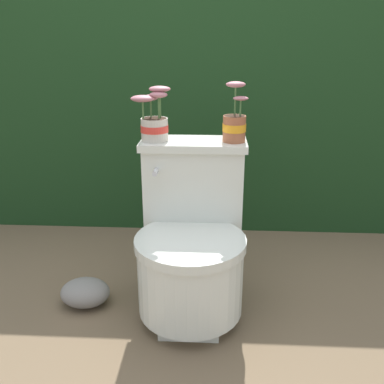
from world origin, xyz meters
The scene contains 6 objects.
ground_plane centered at (0.00, 0.00, 0.00)m, with size 12.00×12.00×0.00m, color brown.
hedge_backdrop centered at (0.00, 1.18, 0.66)m, with size 3.82×0.73×1.32m.
toilet centered at (0.09, 0.04, 0.30)m, with size 0.43×0.55×0.69m.
potted_plant_left centered at (-0.07, 0.19, 0.77)m, with size 0.16×0.11×0.22m.
potted_plant_midleft centered at (0.25, 0.19, 0.76)m, with size 0.10×0.11×0.23m.
garden_stone centered at (-0.37, 0.03, 0.06)m, with size 0.21×0.17×0.12m.
Camera 1 is at (0.17, -1.51, 1.10)m, focal length 40.00 mm.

